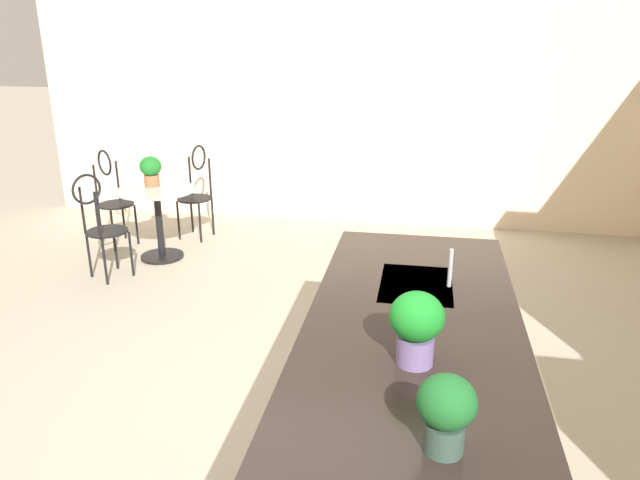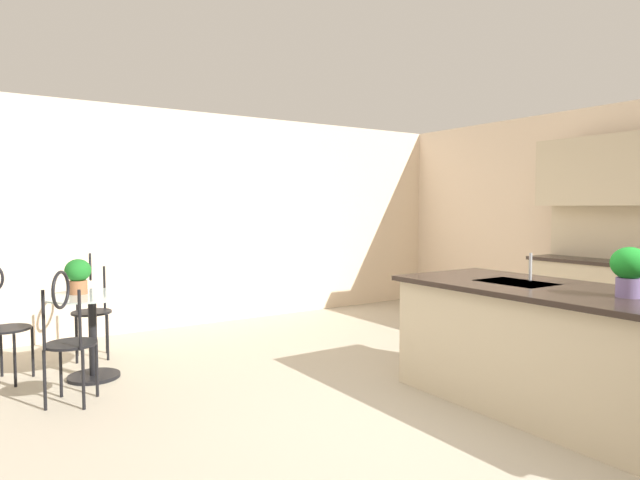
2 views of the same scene
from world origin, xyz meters
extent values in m
plane|color=#B2A893|center=(0.00, 0.00, 0.00)|extent=(40.00, 40.00, 0.00)
cube|color=beige|center=(-4.26, 0.00, 1.35)|extent=(0.12, 7.80, 2.70)
cube|color=beige|center=(0.30, 0.85, 0.44)|extent=(2.70, 0.96, 0.88)
cube|color=#2D231E|center=(0.30, 0.85, 0.90)|extent=(2.80, 1.06, 0.04)
cube|color=#B2B5BA|center=(-0.25, 0.85, 0.91)|extent=(0.56, 0.40, 0.03)
cylinder|color=black|center=(-2.61, -1.80, 0.01)|extent=(0.44, 0.44, 0.03)
cylinder|color=black|center=(-2.61, -1.80, 0.38)|extent=(0.07, 0.07, 0.69)
cylinder|color=#B2C6C1|center=(-2.61, -1.80, 0.73)|extent=(0.80, 0.80, 0.01)
cylinder|color=black|center=(-2.25, -2.11, 0.23)|extent=(0.03, 0.03, 0.45)
cylinder|color=black|center=(-2.10, -1.87, 0.23)|extent=(0.03, 0.03, 0.45)
cylinder|color=black|center=(-2.00, -2.26, 0.23)|extent=(0.03, 0.03, 0.45)
cylinder|color=black|center=(-1.86, -2.02, 0.23)|extent=(0.03, 0.03, 0.45)
cylinder|color=black|center=(-2.05, -2.07, 0.46)|extent=(0.52, 0.52, 0.02)
cylinder|color=black|center=(-1.99, -2.25, 0.68)|extent=(0.03, 0.03, 0.45)
cylinder|color=black|center=(-1.86, -2.03, 0.68)|extent=(0.03, 0.03, 0.45)
torus|color=black|center=(-1.92, -2.14, 0.90)|extent=(0.26, 0.17, 0.28)
cylinder|color=black|center=(-2.96, -2.24, 0.23)|extent=(0.03, 0.03, 0.45)
cylinder|color=black|center=(-2.73, -2.40, 0.23)|extent=(0.03, 0.03, 0.45)
cylinder|color=black|center=(-3.11, -2.47, 0.23)|extent=(0.03, 0.03, 0.45)
cylinder|color=black|center=(-2.88, -2.63, 0.23)|extent=(0.03, 0.03, 0.45)
cylinder|color=black|center=(-2.92, -2.44, 0.46)|extent=(0.53, 0.53, 0.02)
cylinder|color=black|center=(-3.11, -2.49, 0.68)|extent=(0.03, 0.03, 0.45)
cylinder|color=black|center=(-2.90, -2.63, 0.68)|extent=(0.03, 0.03, 0.45)
torus|color=black|center=(-3.00, -2.56, 0.90)|extent=(0.18, 0.25, 0.28)
cylinder|color=black|center=(-3.13, -1.57, 0.23)|extent=(0.03, 0.03, 0.45)
cylinder|color=black|center=(-3.18, -1.84, 0.23)|extent=(0.03, 0.03, 0.45)
cylinder|color=black|center=(-3.41, -1.52, 0.23)|extent=(0.03, 0.03, 0.45)
cylinder|color=black|center=(-3.46, -1.79, 0.23)|extent=(0.03, 0.03, 0.45)
cylinder|color=black|center=(-3.30, -1.68, 0.46)|extent=(0.44, 0.44, 0.02)
cylinder|color=black|center=(-3.42, -1.53, 0.68)|extent=(0.03, 0.03, 0.45)
cylinder|color=black|center=(-3.47, -1.78, 0.68)|extent=(0.03, 0.03, 0.45)
torus|color=black|center=(-3.44, -1.65, 0.90)|extent=(0.28, 0.07, 0.28)
cylinder|color=#B2B5BA|center=(-0.25, 1.03, 1.03)|extent=(0.02, 0.02, 0.22)
cylinder|color=#9E603D|center=(-2.72, -1.89, 0.80)|extent=(0.15, 0.15, 0.12)
ellipsoid|color=#1E7426|center=(-2.72, -1.89, 0.95)|extent=(0.22, 0.22, 0.20)
cylinder|color=#7A669E|center=(0.60, 0.86, 0.98)|extent=(0.16, 0.16, 0.13)
ellipsoid|color=#1B8B27|center=(0.60, 0.86, 1.14)|extent=(0.23, 0.23, 0.21)
cylinder|color=#385147|center=(1.15, 0.98, 0.97)|extent=(0.14, 0.14, 0.11)
ellipsoid|color=#1E672A|center=(1.15, 0.98, 1.11)|extent=(0.20, 0.20, 0.18)
camera|label=1|loc=(2.88, 0.86, 2.27)|focal=33.62mm
camera|label=2|loc=(2.41, -2.74, 1.51)|focal=30.56mm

